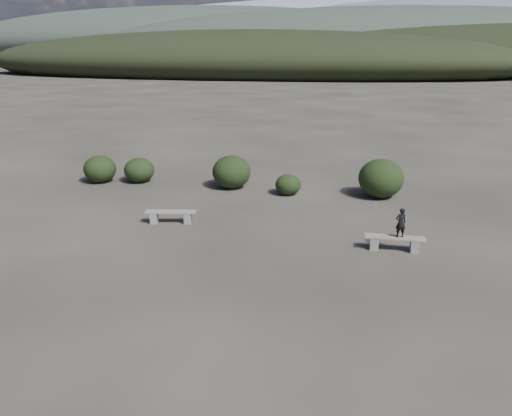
# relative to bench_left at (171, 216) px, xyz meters

# --- Properties ---
(ground) EXTENTS (1200.00, 1200.00, 0.00)m
(ground) POSITION_rel_bench_left_xyz_m (3.01, -4.61, -0.25)
(ground) COLOR #2C2822
(ground) RESTS_ON ground
(bench_left) EXTENTS (1.67, 0.72, 0.41)m
(bench_left) POSITION_rel_bench_left_xyz_m (0.00, 0.00, 0.00)
(bench_left) COLOR gray
(bench_left) RESTS_ON ground
(bench_right) EXTENTS (1.67, 0.43, 0.41)m
(bench_right) POSITION_rel_bench_left_xyz_m (6.99, -0.65, 0.00)
(bench_right) COLOR gray
(bench_right) RESTS_ON ground
(seated_person) EXTENTS (0.36, 0.30, 0.84)m
(seated_person) POSITION_rel_bench_left_xyz_m (7.11, -0.64, 0.59)
(seated_person) COLOR black
(seated_person) RESTS_ON bench_right
(shrub_a) EXTENTS (1.26, 1.26, 1.03)m
(shrub_a) POSITION_rel_bench_left_xyz_m (-3.33, 4.51, 0.27)
(shrub_a) COLOR black
(shrub_a) RESTS_ON ground
(shrub_b) EXTENTS (1.54, 1.54, 1.32)m
(shrub_b) POSITION_rel_bench_left_xyz_m (0.71, 4.55, 0.41)
(shrub_b) COLOR black
(shrub_b) RESTS_ON ground
(shrub_c) EXTENTS (0.99, 0.99, 0.79)m
(shrub_c) POSITION_rel_bench_left_xyz_m (3.10, 4.14, 0.15)
(shrub_c) COLOR black
(shrub_c) RESTS_ON ground
(shrub_d) EXTENTS (1.69, 1.69, 1.48)m
(shrub_d) POSITION_rel_bench_left_xyz_m (6.56, 4.62, 0.49)
(shrub_d) COLOR black
(shrub_d) RESTS_ON ground
(shrub_f) EXTENTS (1.34, 1.34, 1.14)m
(shrub_f) POSITION_rel_bench_left_xyz_m (-4.93, 4.10, 0.32)
(shrub_f) COLOR black
(shrub_f) RESTS_ON ground
(mountain_ridges) EXTENTS (500.00, 400.00, 56.00)m
(mountain_ridges) POSITION_rel_bench_left_xyz_m (-4.47, 334.45, 10.59)
(mountain_ridges) COLOR black
(mountain_ridges) RESTS_ON ground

